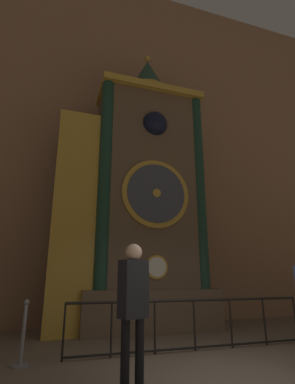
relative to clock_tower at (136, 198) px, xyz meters
name	(u,v)px	position (x,y,z in m)	size (l,w,h in m)	color
cathedral_back_wall	(130,131)	(0.14, 1.26, 2.79)	(24.00, 0.32, 12.68)	#936B4C
clock_tower	(136,198)	(0.00, 0.00, 0.00)	(4.47, 1.82, 8.59)	brown
railing_fence	(194,321)	(0.50, -2.43, -3.02)	(4.88, 0.05, 0.92)	black
visitor_near	(133,299)	(-1.22, -4.19, -2.48)	(0.39, 0.32, 1.75)	black
stanchion_post	(22,344)	(-2.54, -2.51, -3.23)	(0.28, 0.28, 0.98)	gray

